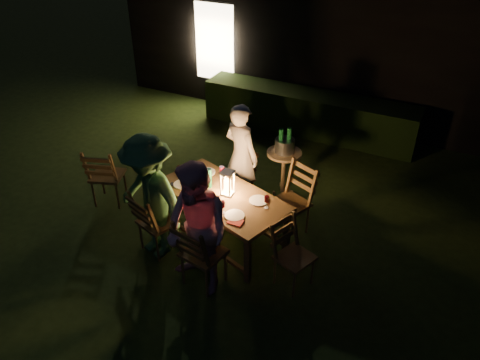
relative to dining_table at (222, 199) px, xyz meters
The scene contains 29 objects.
garden_envelope 6.15m from the dining_table, 86.33° to the left, with size 40.00×40.00×3.20m.
dining_table is the anchor object (origin of this frame).
chair_near_left 0.97m from the dining_table, 138.04° to the right, with size 0.57×0.59×1.00m.
chair_near_right 0.96m from the dining_table, 77.34° to the right, with size 0.54×0.57×1.04m.
chair_far_left 0.98m from the dining_table, 102.70° to the left, with size 0.48×0.50×0.89m.
chair_far_right 1.01m from the dining_table, 36.67° to the left, with size 0.63×0.65×1.06m.
chair_end 1.29m from the dining_table, 17.71° to the right, with size 0.56×0.54×0.92m.
chair_spare 2.02m from the dining_table, behind, with size 0.59×0.61×1.02m.
person_house_side 0.95m from the dining_table, 101.00° to the left, with size 0.60×0.39×1.64m, color white.
person_opp_right 0.95m from the dining_table, 79.00° to the right, with size 0.84×0.65×1.72m, color #C6889D.
person_opp_left 0.96m from the dining_table, 136.51° to the right, with size 1.13×0.65×1.75m, color #326435.
lantern 0.24m from the dining_table, 27.24° to the left, with size 0.16×0.16×0.35m.
plate_far_left 0.60m from the dining_table, 140.44° to the left, with size 0.25×0.25×0.01m, color white.
plate_near_left 0.60m from the dining_table, behind, with size 0.25×0.25×0.01m, color white.
plate_far_right 0.51m from the dining_table, ahead, with size 0.25×0.25×0.01m, color white.
plate_near_right 0.51m from the dining_table, 43.81° to the right, with size 0.25×0.25×0.01m, color white.
wineglass_a 0.44m from the dining_table, 119.22° to the left, with size 0.06×0.06×0.18m, color #59070F, non-canonical shape.
wineglass_b 0.75m from the dining_table, behind, with size 0.06×0.06×0.18m, color #59070F, non-canonical shape.
wineglass_c 0.44m from the dining_table, 60.78° to the right, with size 0.06×0.06×0.18m, color #59070F, non-canonical shape.
wineglass_d 0.67m from the dining_table, ahead, with size 0.06×0.06×0.18m, color #59070F, non-canonical shape.
wineglass_e 0.36m from the dining_table, 126.19° to the right, with size 0.06×0.06×0.18m, color silver, non-canonical shape.
bottle_table 0.33m from the dining_table, 162.24° to the left, with size 0.07×0.07×0.28m, color #0F471E.
napkin_left 0.36m from the dining_table, 132.87° to the right, with size 0.18×0.14×0.01m, color red.
napkin_right 0.63m from the dining_table, 46.37° to the right, with size 0.18×0.14×0.01m, color red.
phone 0.69m from the dining_table, behind, with size 0.14×0.07×0.01m, color black.
side_table 1.48m from the dining_table, 78.45° to the left, with size 0.54×0.54×0.73m.
ice_bucket 1.49m from the dining_table, 78.45° to the left, with size 0.30×0.30×0.22m, color #A5A8AD.
bottle_bucket_a 1.45m from the dining_table, 80.09° to the left, with size 0.07×0.07×0.32m, color #0F471E.
bottle_bucket_b 1.54m from the dining_table, 76.91° to the left, with size 0.07×0.07×0.32m, color #0F471E.
Camera 1 is at (2.09, -4.35, 4.25)m, focal length 35.00 mm.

